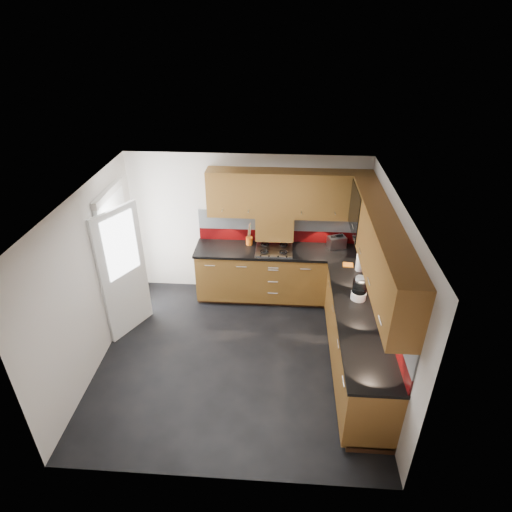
# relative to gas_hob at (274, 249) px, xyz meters

# --- Properties ---
(room) EXTENTS (4.00, 3.80, 2.64)m
(room) POSITION_rel_gas_hob_xyz_m (-0.45, -1.47, 0.54)
(room) COLOR black
(base_cabinets) EXTENTS (2.70, 3.20, 0.95)m
(base_cabinets) POSITION_rel_gas_hob_xyz_m (0.62, -0.75, -0.52)
(base_cabinets) COLOR brown
(base_cabinets) RESTS_ON room
(countertop) EXTENTS (2.72, 3.22, 0.04)m
(countertop) POSITION_rel_gas_hob_xyz_m (0.60, -0.77, -0.04)
(countertop) COLOR black
(countertop) RESTS_ON base_cabinets
(backsplash) EXTENTS (2.70, 3.20, 0.54)m
(backsplash) POSITION_rel_gas_hob_xyz_m (0.83, -0.54, 0.25)
(backsplash) COLOR maroon
(backsplash) RESTS_ON countertop
(upper_cabinets) EXTENTS (2.50, 3.20, 0.72)m
(upper_cabinets) POSITION_rel_gas_hob_xyz_m (0.78, -0.69, 0.88)
(upper_cabinets) COLOR brown
(upper_cabinets) RESTS_ON room
(extractor_hood) EXTENTS (0.60, 0.33, 0.40)m
(extractor_hood) POSITION_rel_gas_hob_xyz_m (-0.00, 0.17, 0.32)
(extractor_hood) COLOR brown
(extractor_hood) RESTS_ON room
(glass_cabinet) EXTENTS (0.32, 0.80, 0.66)m
(glass_cabinet) POSITION_rel_gas_hob_xyz_m (1.26, -0.40, 0.91)
(glass_cabinet) COLOR black
(glass_cabinet) RESTS_ON room
(back_door) EXTENTS (0.42, 1.19, 2.04)m
(back_door) POSITION_rel_gas_hob_xyz_m (-2.23, -0.72, 0.08)
(back_door) COLOR white
(back_door) RESTS_ON room
(gas_hob) EXTENTS (0.59, 0.51, 0.05)m
(gas_hob) POSITION_rel_gas_hob_xyz_m (0.00, 0.00, 0.00)
(gas_hob) COLOR silver
(gas_hob) RESTS_ON countertop
(utensil_pot) EXTENTS (0.11, 0.11, 0.38)m
(utensil_pot) POSITION_rel_gas_hob_xyz_m (-0.41, 0.17, 0.07)
(utensil_pot) COLOR orange
(utensil_pot) RESTS_ON countertop
(toaster) EXTENTS (0.32, 0.25, 0.20)m
(toaster) POSITION_rel_gas_hob_xyz_m (1.00, 0.16, 0.08)
(toaster) COLOR silver
(toaster) RESTS_ON countertop
(food_processor) EXTENTS (0.20, 0.20, 0.34)m
(food_processor) POSITION_rel_gas_hob_xyz_m (1.16, -1.24, 0.14)
(food_processor) COLOR white
(food_processor) RESTS_ON countertop
(paper_towel) EXTENTS (0.17, 0.17, 0.26)m
(paper_towel) POSITION_rel_gas_hob_xyz_m (1.27, -0.51, 0.12)
(paper_towel) COLOR white
(paper_towel) RESTS_ON countertop
(orange_cloth) EXTENTS (0.16, 0.14, 0.02)m
(orange_cloth) POSITION_rel_gas_hob_xyz_m (1.12, -0.39, -0.01)
(orange_cloth) COLOR orange
(orange_cloth) RESTS_ON countertop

